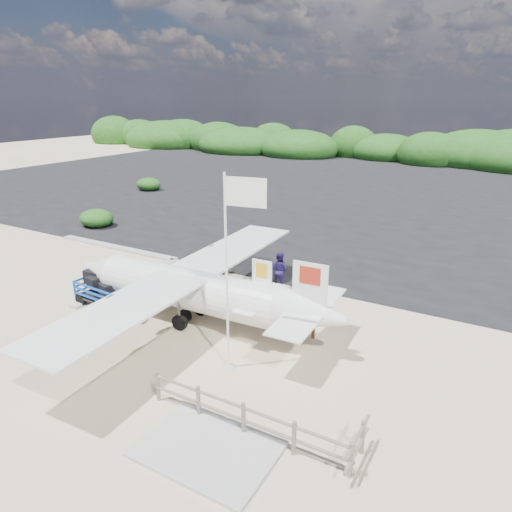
{
  "coord_description": "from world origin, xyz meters",
  "views": [
    {
      "loc": [
        11.31,
        -13.66,
        8.69
      ],
      "look_at": [
        1.67,
        3.29,
        1.89
      ],
      "focal_mm": 32.0,
      "sensor_mm": 36.0,
      "label": 1
    }
  ],
  "objects_px": {
    "aircraft_small": "(343,176)",
    "crew_b": "(279,270)",
    "crew_a": "(220,259)",
    "crew_c": "(176,287)",
    "flagpole": "(229,367)",
    "baggage_cart": "(106,306)",
    "signboard": "(294,332)"
  },
  "relations": [
    {
      "from": "signboard",
      "to": "crew_b",
      "type": "xyz_separation_m",
      "value": [
        -2.55,
        3.68,
        0.9
      ]
    },
    {
      "from": "baggage_cart",
      "to": "signboard",
      "type": "bearing_deg",
      "value": 17.7
    },
    {
      "from": "aircraft_small",
      "to": "crew_b",
      "type": "bearing_deg",
      "value": 103.44
    },
    {
      "from": "crew_a",
      "to": "aircraft_small",
      "type": "height_order",
      "value": "crew_a"
    },
    {
      "from": "crew_c",
      "to": "aircraft_small",
      "type": "relative_size",
      "value": 0.21
    },
    {
      "from": "signboard",
      "to": "aircraft_small",
      "type": "xyz_separation_m",
      "value": [
        -10.96,
        36.84,
        0.0
      ]
    },
    {
      "from": "crew_a",
      "to": "flagpole",
      "type": "bearing_deg",
      "value": 121.94
    },
    {
      "from": "baggage_cart",
      "to": "signboard",
      "type": "height_order",
      "value": "signboard"
    },
    {
      "from": "signboard",
      "to": "crew_a",
      "type": "distance_m",
      "value": 7.12
    },
    {
      "from": "baggage_cart",
      "to": "flagpole",
      "type": "xyz_separation_m",
      "value": [
        7.3,
        -1.39,
        0.0
      ]
    },
    {
      "from": "crew_b",
      "to": "crew_c",
      "type": "relative_size",
      "value": 1.07
    },
    {
      "from": "crew_a",
      "to": "crew_c",
      "type": "bearing_deg",
      "value": 91.96
    },
    {
      "from": "baggage_cart",
      "to": "aircraft_small",
      "type": "relative_size",
      "value": 0.34
    },
    {
      "from": "baggage_cart",
      "to": "flagpole",
      "type": "height_order",
      "value": "flagpole"
    },
    {
      "from": "signboard",
      "to": "crew_c",
      "type": "xyz_separation_m",
      "value": [
        -5.6,
        -0.25,
        0.84
      ]
    },
    {
      "from": "baggage_cart",
      "to": "signboard",
      "type": "xyz_separation_m",
      "value": [
        8.21,
        1.96,
        0.0
      ]
    },
    {
      "from": "signboard",
      "to": "baggage_cart",
      "type": "bearing_deg",
      "value": -161.78
    },
    {
      "from": "crew_c",
      "to": "aircraft_small",
      "type": "distance_m",
      "value": 37.49
    },
    {
      "from": "flagpole",
      "to": "aircraft_small",
      "type": "distance_m",
      "value": 41.42
    },
    {
      "from": "signboard",
      "to": "aircraft_small",
      "type": "distance_m",
      "value": 38.43
    },
    {
      "from": "crew_a",
      "to": "baggage_cart",
      "type": "bearing_deg",
      "value": 65.13
    },
    {
      "from": "baggage_cart",
      "to": "crew_c",
      "type": "xyz_separation_m",
      "value": [
        2.61,
        1.7,
        0.84
      ]
    },
    {
      "from": "crew_a",
      "to": "aircraft_small",
      "type": "relative_size",
      "value": 0.21
    },
    {
      "from": "baggage_cart",
      "to": "flagpole",
      "type": "relative_size",
      "value": 0.41
    },
    {
      "from": "crew_a",
      "to": "aircraft_small",
      "type": "xyz_separation_m",
      "value": [
        -4.96,
        33.09,
        -0.83
      ]
    },
    {
      "from": "baggage_cart",
      "to": "crew_c",
      "type": "relative_size",
      "value": 1.61
    },
    {
      "from": "baggage_cart",
      "to": "signboard",
      "type": "distance_m",
      "value": 8.44
    },
    {
      "from": "flagpole",
      "to": "aircraft_small",
      "type": "bearing_deg",
      "value": 104.05
    },
    {
      "from": "flagpole",
      "to": "signboard",
      "type": "bearing_deg",
      "value": 74.91
    },
    {
      "from": "crew_b",
      "to": "flagpole",
      "type": "bearing_deg",
      "value": 103.01
    },
    {
      "from": "baggage_cart",
      "to": "crew_c",
      "type": "bearing_deg",
      "value": 37.45
    },
    {
      "from": "crew_c",
      "to": "signboard",
      "type": "bearing_deg",
      "value": 172.94
    }
  ]
}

